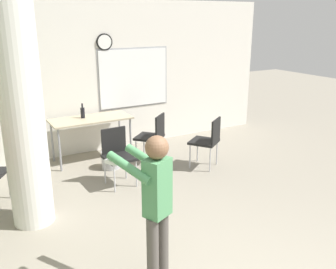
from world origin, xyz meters
name	(u,v)px	position (x,y,z in m)	size (l,w,h in m)	color
wall_back	(81,79)	(0.02, 5.06, 1.40)	(8.00, 0.15, 2.80)	silver
support_pillar	(22,114)	(-1.37, 2.86, 1.40)	(0.50, 0.50, 2.80)	silver
folding_table	(91,122)	(-0.01, 4.57, 0.71)	(1.40, 0.63, 0.78)	tan
bottle_on_table	(83,112)	(-0.12, 4.65, 0.88)	(0.07, 0.07, 0.26)	black
waste_bin	(111,160)	(0.12, 4.03, 0.15)	(0.31, 0.31, 0.30)	#B2B2B7
chair_table_front	(118,152)	(0.00, 3.38, 0.51)	(0.46, 0.46, 0.87)	black
chair_table_right	(153,134)	(0.89, 3.93, 0.51)	(0.62, 0.62, 0.87)	black
chair_mid_room	(208,139)	(1.59, 3.24, 0.51)	(0.61, 0.61, 0.87)	black
person_playing_front	(155,202)	(-0.59, 1.03, 0.90)	(0.50, 0.61, 1.52)	#514C47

